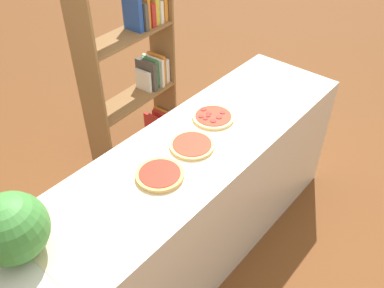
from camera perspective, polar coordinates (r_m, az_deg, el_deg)
The scene contains 8 objects.
ground_plane at distance 2.88m, azimuth -0.00°, elevation -14.23°, with size 12.00×12.00×0.00m, color brown.
counter at distance 2.53m, azimuth -0.00°, elevation -8.21°, with size 2.33×0.64×0.89m, color beige.
parchment_paper at distance 2.22m, azimuth -0.00°, elevation -0.38°, with size 1.95×0.49×0.00m, color beige.
pizza_plain_0 at distance 2.04m, azimuth -4.52°, elevation -4.31°, with size 0.24×0.24×0.02m.
pizza_plain_1 at distance 2.21m, azimuth 0.09°, elevation -0.21°, with size 0.25×0.25×0.02m.
pizza_pepperoni_2 at distance 2.43m, azimuth 2.98°, elevation 3.80°, with size 0.25×0.25×0.02m.
watermelon at distance 1.78m, azimuth -23.89°, elevation -10.73°, with size 0.30×0.30×0.30m, color #387A33.
bookshelf at distance 3.24m, azimuth -7.46°, elevation 10.72°, with size 0.81×0.30×1.60m.
Camera 1 is at (-1.31, -1.10, 2.31)m, focal length 38.19 mm.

